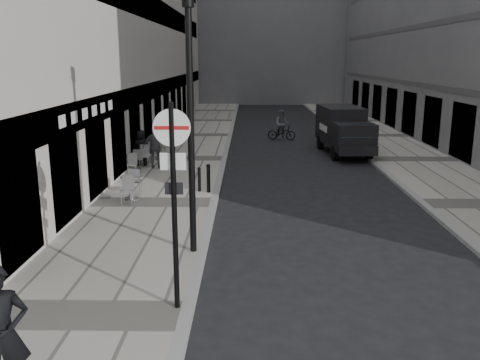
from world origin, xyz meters
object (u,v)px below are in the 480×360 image
object	(u,v)px
walking_man	(1,336)
lamppost	(190,114)
panel_van	(343,128)
sign_post	(173,181)
cyclist	(282,128)

from	to	relation	value
walking_man	lamppost	distance (m)	6.55
walking_man	lamppost	world-z (taller)	lamppost
panel_van	walking_man	bearing A→B (deg)	-117.26
sign_post	lamppost	size ratio (longest dim) A/B	0.64
sign_post	walking_man	bearing A→B (deg)	-124.99
walking_man	cyclist	bearing A→B (deg)	52.78
walking_man	lamppost	xyz separation A→B (m)	(1.98, 5.76, 2.39)
walking_man	lamppost	size ratio (longest dim) A/B	0.33
panel_van	cyclist	world-z (taller)	panel_van
walking_man	cyclist	size ratio (longest dim) A/B	1.13
sign_post	lamppost	distance (m)	3.08
sign_post	panel_van	bearing A→B (deg)	70.02
walking_man	cyclist	distance (m)	24.79
sign_post	cyclist	size ratio (longest dim) A/B	2.17
walking_man	panel_van	world-z (taller)	panel_van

